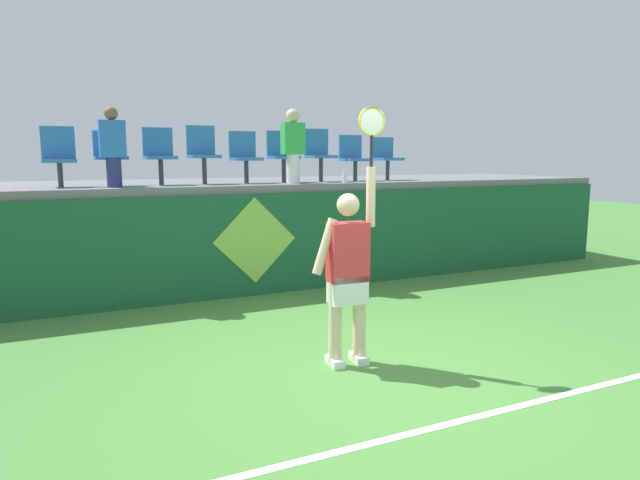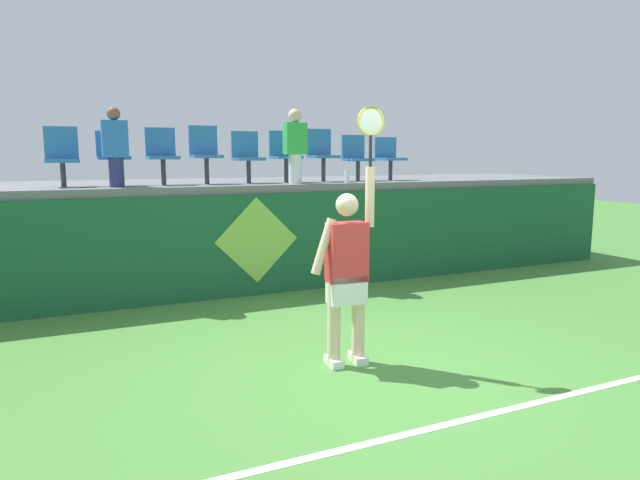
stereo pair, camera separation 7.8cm
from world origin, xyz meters
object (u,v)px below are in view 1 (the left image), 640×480
at_px(stadium_chair_0, 59,154).
at_px(stadium_chair_2, 159,153).
at_px(stadium_chair_5, 282,153).
at_px(stadium_chair_3, 203,151).
at_px(stadium_chair_4, 245,154).
at_px(tennis_player, 348,270).
at_px(spectator_0, 113,146).
at_px(stadium_chair_1, 110,154).
at_px(stadium_chair_8, 386,156).
at_px(spectator_1, 293,144).
at_px(stadium_chair_7, 353,156).
at_px(water_bottle, 345,176).
at_px(tennis_ball, 359,344).

bearing_deg(stadium_chair_0, stadium_chair_2, -0.17).
bearing_deg(stadium_chair_5, stadium_chair_3, 179.83).
bearing_deg(stadium_chair_4, stadium_chair_3, 179.76).
xyz_separation_m(tennis_player, spectator_0, (-1.79, 3.48, 1.23)).
relative_size(stadium_chair_1, stadium_chair_8, 1.04).
height_order(stadium_chair_1, spectator_1, spectator_1).
bearing_deg(stadium_chair_0, stadium_chair_1, -0.94).
bearing_deg(spectator_1, spectator_0, 178.84).
bearing_deg(spectator_1, stadium_chair_3, 160.06).
xyz_separation_m(stadium_chair_7, stadium_chair_8, (0.66, -0.00, -0.00)).
xyz_separation_m(stadium_chair_1, stadium_chair_3, (1.34, 0.01, 0.05)).
bearing_deg(water_bottle, stadium_chair_3, 163.65).
height_order(tennis_player, spectator_1, spectator_1).
bearing_deg(stadium_chair_5, stadium_chair_1, -179.88).
distance_m(stadium_chair_1, stadium_chair_8, 4.63).
bearing_deg(stadium_chair_4, water_bottle, -23.02).
distance_m(tennis_ball, spectator_0, 4.33).
bearing_deg(stadium_chair_2, tennis_ball, -67.67).
bearing_deg(stadium_chair_0, stadium_chair_3, -0.05).
relative_size(water_bottle, stadium_chair_7, 0.27).
relative_size(stadium_chair_7, stadium_chair_8, 1.04).
bearing_deg(spectator_1, stadium_chair_2, 166.45).
distance_m(stadium_chair_2, spectator_1, 2.01).
relative_size(stadium_chair_1, stadium_chair_7, 1.00).
height_order(stadium_chair_3, stadium_chair_7, stadium_chair_3).
xyz_separation_m(stadium_chair_3, stadium_chair_8, (3.29, -0.01, -0.07)).
height_order(water_bottle, stadium_chair_1, stadium_chair_1).
height_order(stadium_chair_5, spectator_0, spectator_0).
xyz_separation_m(water_bottle, stadium_chair_5, (-0.83, 0.62, 0.37)).
bearing_deg(stadium_chair_7, water_bottle, -128.50).
bearing_deg(spectator_0, stadium_chair_1, 90.00).
height_order(stadium_chair_8, spectator_1, spectator_1).
bearing_deg(tennis_player, tennis_ball, 47.97).
xyz_separation_m(stadium_chair_4, stadium_chair_5, (0.64, -0.00, 0.02)).
height_order(water_bottle, stadium_chair_5, stadium_chair_5).
bearing_deg(stadium_chair_0, stadium_chair_8, -0.11).
bearing_deg(water_bottle, spectator_0, 176.59).
relative_size(tennis_player, tennis_ball, 38.22).
relative_size(water_bottle, spectator_0, 0.20).
height_order(stadium_chair_0, stadium_chair_7, stadium_chair_0).
xyz_separation_m(stadium_chair_2, stadium_chair_7, (3.28, -0.00, -0.04)).
xyz_separation_m(stadium_chair_4, stadium_chair_8, (2.62, -0.01, -0.02)).
height_order(stadium_chair_1, stadium_chair_5, stadium_chair_5).
bearing_deg(stadium_chair_2, stadium_chair_5, -0.04).
distance_m(stadium_chair_2, stadium_chair_8, 3.94).
height_order(stadium_chair_1, stadium_chair_4, stadium_chair_4).
bearing_deg(stadium_chair_5, spectator_0, -171.05).
distance_m(water_bottle, stadium_chair_3, 2.26).
height_order(water_bottle, stadium_chair_3, stadium_chair_3).
bearing_deg(spectator_1, tennis_player, -103.96).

